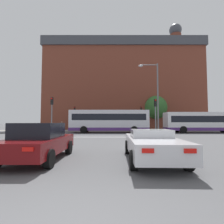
% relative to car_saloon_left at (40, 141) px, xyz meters
% --- Properties ---
extents(stop_line_strip, '(9.03, 0.30, 0.01)m').
position_rel_car_saloon_left_xyz_m(stop_line_strip, '(2.15, 10.95, -0.75)').
color(stop_line_strip, silver).
rests_on(stop_line_strip, ground_plane).
extents(far_pavement, '(70.04, 2.50, 0.01)m').
position_rel_car_saloon_left_xyz_m(far_pavement, '(2.15, 25.84, -0.75)').
color(far_pavement, '#A09B91').
rests_on(far_pavement, ground_plane).
extents(brick_civic_building, '(35.99, 16.01, 27.23)m').
position_rel_car_saloon_left_xyz_m(brick_civic_building, '(5.66, 37.18, 9.50)').
color(brick_civic_building, brown).
rests_on(brick_civic_building, ground_plane).
extents(car_saloon_left, '(2.00, 4.34, 1.50)m').
position_rel_car_saloon_left_xyz_m(car_saloon_left, '(0.00, 0.00, 0.00)').
color(car_saloon_left, '#600C0F').
rests_on(car_saloon_left, ground_plane).
extents(car_roadster_right, '(2.05, 4.90, 1.23)m').
position_rel_car_saloon_left_xyz_m(car_roadster_right, '(4.55, -0.04, -0.10)').
color(car_roadster_right, silver).
rests_on(car_roadster_right, ground_plane).
extents(bus_crossing_lead, '(11.36, 2.76, 3.28)m').
position_rel_car_saloon_left_xyz_m(bus_crossing_lead, '(2.53, 18.51, 1.01)').
color(bus_crossing_lead, silver).
rests_on(bus_crossing_lead, ground_plane).
extents(bus_crossing_trailing, '(11.31, 2.67, 2.98)m').
position_rel_car_saloon_left_xyz_m(bus_crossing_trailing, '(16.44, 18.52, 0.84)').
color(bus_crossing_trailing, silver).
rests_on(bus_crossing_trailing, ground_plane).
extents(traffic_light_far_left, '(0.26, 0.31, 4.45)m').
position_rel_car_saloon_left_xyz_m(traffic_light_far_left, '(-4.04, 25.38, 2.22)').
color(traffic_light_far_left, slate).
rests_on(traffic_light_far_left, ground_plane).
extents(traffic_light_near_right, '(0.26, 0.31, 4.02)m').
position_rel_car_saloon_left_xyz_m(traffic_light_near_right, '(7.64, 11.52, 1.96)').
color(traffic_light_near_right, slate).
rests_on(traffic_light_near_right, ground_plane).
extents(traffic_light_far_right, '(0.26, 0.31, 4.42)m').
position_rel_car_saloon_left_xyz_m(traffic_light_far_right, '(8.36, 24.99, 2.20)').
color(traffic_light_far_right, slate).
rests_on(traffic_light_far_right, ground_plane).
extents(traffic_light_near_left, '(0.26, 0.31, 4.22)m').
position_rel_car_saloon_left_xyz_m(traffic_light_near_left, '(-3.52, 11.56, 2.08)').
color(traffic_light_near_left, slate).
rests_on(traffic_light_near_left, ground_plane).
extents(street_lamp_junction, '(2.23, 0.36, 8.15)m').
position_rel_car_saloon_left_xyz_m(street_lamp_junction, '(7.74, 12.20, 4.16)').
color(street_lamp_junction, slate).
rests_on(street_lamp_junction, ground_plane).
extents(pedestrian_waiting, '(0.45, 0.42, 1.68)m').
position_rel_car_saloon_left_xyz_m(pedestrian_waiting, '(-6.41, 25.37, 0.23)').
color(pedestrian_waiting, brown).
rests_on(pedestrian_waiting, ground_plane).
extents(pedestrian_walking_east, '(0.40, 0.46, 1.82)m').
position_rel_car_saloon_left_xyz_m(pedestrian_walking_east, '(-2.07, 25.55, 0.33)').
color(pedestrian_walking_east, '#333851').
rests_on(pedestrian_walking_east, ground_plane).
extents(tree_by_building, '(4.68, 4.68, 7.13)m').
position_rel_car_saloon_left_xyz_m(tree_by_building, '(12.22, 29.53, 3.91)').
color(tree_by_building, '#4C3823').
rests_on(tree_by_building, ground_plane).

